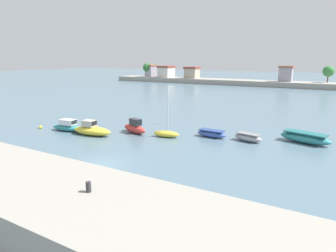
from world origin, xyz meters
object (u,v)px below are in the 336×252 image
at_px(moored_boat_1, 92,130).
at_px(moored_boat_4, 212,134).
at_px(moored_boat_0, 68,127).
at_px(mooring_buoy_1, 324,137).
at_px(mooring_bollard, 88,187).
at_px(moored_boat_2, 135,128).
at_px(moored_boat_5, 248,137).
at_px(moored_boat_6, 305,138).
at_px(mooring_buoy_0, 40,127).
at_px(moored_boat_3, 166,133).

xyz_separation_m(moored_boat_1, moored_boat_4, (13.16, 6.53, -0.21)).
height_order(moored_boat_0, mooring_buoy_1, moored_boat_0).
height_order(mooring_bollard, mooring_buoy_1, mooring_bollard).
xyz_separation_m(moored_boat_0, moored_boat_2, (8.17, 3.54, 0.11)).
bearing_deg(moored_boat_4, mooring_bollard, -81.75).
bearing_deg(mooring_bollard, moored_boat_5, 83.95).
relative_size(moored_boat_2, moored_boat_6, 0.74).
xyz_separation_m(moored_boat_2, mooring_buoy_0, (-12.38, -4.58, -0.47)).
xyz_separation_m(moored_boat_2, moored_boat_3, (4.53, 0.20, -0.24)).
distance_m(moored_boat_3, mooring_buoy_1, 18.76).
xyz_separation_m(mooring_bollard, moored_boat_3, (-6.65, 19.36, -2.20)).
distance_m(moored_boat_0, moored_boat_2, 8.91).
bearing_deg(moored_boat_3, moored_boat_4, 20.11).
distance_m(mooring_bollard, mooring_buoy_0, 27.81).
bearing_deg(mooring_bollard, mooring_buoy_1, 70.74).
relative_size(moored_boat_0, moored_boat_5, 1.42).
distance_m(moored_boat_0, moored_boat_5, 22.79).
bearing_deg(moored_boat_1, mooring_buoy_0, -179.27).
bearing_deg(moored_boat_2, mooring_buoy_1, 40.96).
bearing_deg(moored_boat_4, moored_boat_1, -150.35).
distance_m(moored_boat_2, moored_boat_3, 4.54).
bearing_deg(mooring_bollard, mooring_buoy_0, 148.24).
xyz_separation_m(mooring_bollard, mooring_buoy_1, (9.87, 28.24, -2.49)).
bearing_deg(moored_boat_0, moored_boat_6, 11.27).
xyz_separation_m(moored_boat_2, moored_boat_6, (19.25, 5.84, -0.11)).
height_order(moored_boat_2, mooring_buoy_1, moored_boat_2).
height_order(moored_boat_4, mooring_buoy_0, moored_boat_4).
xyz_separation_m(moored_boat_0, moored_boat_1, (4.26, -0.04, 0.06)).
bearing_deg(moored_boat_4, moored_boat_3, -146.41).
distance_m(moored_boat_4, mooring_buoy_0, 22.90).
relative_size(moored_boat_4, mooring_buoy_1, 12.01).
height_order(mooring_bollard, moored_boat_2, mooring_bollard).
bearing_deg(moored_boat_3, moored_boat_0, -173.84).
bearing_deg(moored_boat_2, moored_boat_5, 31.33).
distance_m(moored_boat_1, moored_boat_6, 25.01).
height_order(moored_boat_0, moored_boat_5, moored_boat_0).
bearing_deg(moored_boat_2, mooring_buoy_0, -142.06).
height_order(moored_boat_1, moored_boat_4, moored_boat_1).
relative_size(moored_boat_0, moored_boat_4, 1.31).
distance_m(moored_boat_2, moored_boat_5, 13.96).
bearing_deg(moored_boat_6, mooring_bollard, -93.09).
bearing_deg(mooring_buoy_1, moored_boat_3, -151.74).
bearing_deg(moored_boat_6, moored_boat_0, -146.30).
height_order(moored_boat_1, mooring_buoy_1, moored_boat_1).
relative_size(moored_boat_1, moored_boat_5, 1.57).
relative_size(moored_boat_5, moored_boat_6, 0.60).
relative_size(mooring_bollard, moored_boat_6, 0.10).
height_order(moored_boat_0, mooring_buoy_0, moored_boat_0).
relative_size(moored_boat_4, moored_boat_6, 0.65).
xyz_separation_m(moored_boat_1, moored_boat_5, (17.48, 6.88, -0.19)).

